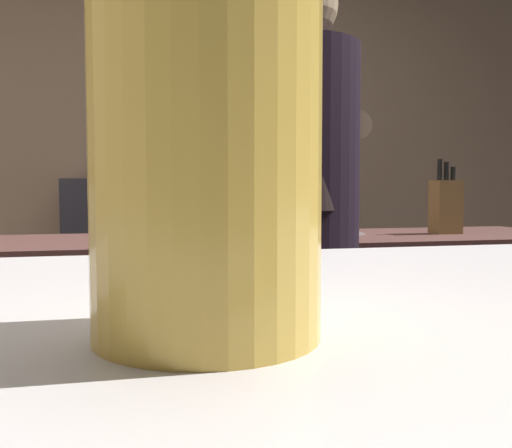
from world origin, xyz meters
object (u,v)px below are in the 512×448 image
at_px(bartender, 297,226).
at_px(bottle_hot_sauce, 192,165).
at_px(knife_block, 446,206).
at_px(mixing_bowl, 146,231).
at_px(chefs_knife, 337,235).
at_px(bottle_vinegar, 143,162).
at_px(bottle_soy, 123,161).
at_px(pint_glass_far, 206,127).
at_px(bottle_olive_oil, 111,162).

relative_size(bartender, bottle_hot_sauce, 8.40).
relative_size(bartender, knife_block, 5.99).
bearing_deg(knife_block, bottle_hot_sauce, 124.49).
relative_size(mixing_bowl, bottle_hot_sauce, 0.88).
relative_size(chefs_knife, bottle_vinegar, 0.96).
bearing_deg(bartender, bottle_soy, 23.40).
bearing_deg(bottle_vinegar, bottle_hot_sauce, -25.11).
distance_m(mixing_bowl, chefs_knife, 0.67).
bearing_deg(pint_glass_far, bartender, 71.01).
xyz_separation_m(bartender, knife_block, (0.73, 0.43, 0.04)).
xyz_separation_m(chefs_knife, pint_glass_far, (-0.73, -1.70, 0.19)).
xyz_separation_m(knife_block, bottle_hot_sauce, (-0.80, 1.17, 0.19)).
bearing_deg(pint_glass_far, bottle_vinegar, 87.93).
height_order(knife_block, bottle_hot_sauce, bottle_hot_sauce).
bearing_deg(bottle_hot_sauce, chefs_knife, -73.27).
relative_size(bartender, chefs_knife, 6.98).
height_order(bartender, bottle_soy, bartender).
height_order(pint_glass_far, bottle_olive_oil, bottle_olive_oil).
distance_m(chefs_knife, bottle_vinegar, 1.49).
bearing_deg(mixing_bowl, bottle_olive_oil, 95.91).
bearing_deg(bottle_olive_oil, mixing_bowl, -84.09).
height_order(knife_block, bottle_olive_oil, bottle_olive_oil).
relative_size(bottle_hot_sauce, bottle_vinegar, 0.79).
bearing_deg(mixing_bowl, pint_glass_far, -92.13).
bearing_deg(bottle_vinegar, bottle_olive_oil, 169.76).
xyz_separation_m(knife_block, pint_glass_far, (-1.17, -1.73, 0.08)).
relative_size(chefs_knife, bottle_olive_oil, 0.99).
xyz_separation_m(chefs_knife, bottle_olive_oil, (-0.79, 1.35, 0.31)).
height_order(chefs_knife, pint_glass_far, pint_glass_far).
bearing_deg(bottle_olive_oil, bartender, -73.87).
xyz_separation_m(chefs_knife, bottle_soy, (-0.72, 1.26, 0.32)).
distance_m(mixing_bowl, bottle_olive_oil, 1.28).
height_order(mixing_bowl, bottle_hot_sauce, bottle_hot_sauce).
distance_m(bartender, mixing_bowl, 0.64).
xyz_separation_m(bartender, bottle_olive_oil, (-0.51, 1.76, 0.25)).
relative_size(bartender, mixing_bowl, 9.50).
height_order(mixing_bowl, bottle_vinegar, bottle_vinegar).
bearing_deg(bartender, bottle_vinegar, 19.66).
bearing_deg(bottle_hot_sauce, mixing_bowl, -105.37).
bearing_deg(bartender, pint_glass_far, 169.62).
relative_size(knife_block, bottle_olive_oil, 1.15).
bearing_deg(pint_glass_far, bottle_soy, 89.90).
distance_m(pint_glass_far, bottle_hot_sauce, 2.93).
bearing_deg(chefs_knife, bottle_hot_sauce, 87.77).
bearing_deg(bottle_soy, bartender, -75.21).
height_order(mixing_bowl, bottle_olive_oil, bottle_olive_oil).
relative_size(knife_block, bottle_hot_sauce, 1.40).
xyz_separation_m(bartender, bottle_vinegar, (-0.34, 1.73, 0.25)).
bearing_deg(pint_glass_far, bottle_olive_oil, 91.15).
distance_m(bottle_hot_sauce, bottle_vinegar, 0.29).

